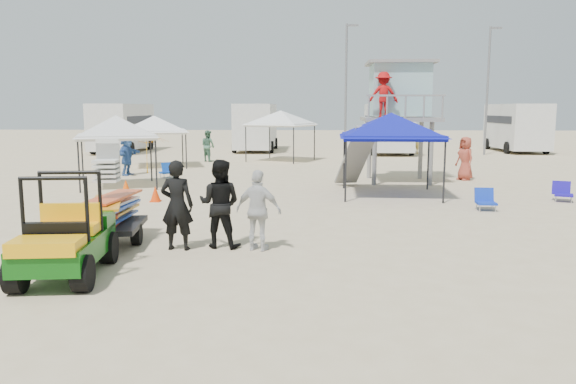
{
  "coord_description": "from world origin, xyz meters",
  "views": [
    {
      "loc": [
        0.98,
        -7.95,
        2.93
      ],
      "look_at": [
        0.5,
        3.0,
        1.3
      ],
      "focal_mm": 35.0,
      "sensor_mm": 36.0,
      "label": 1
    }
  ],
  "objects_px": {
    "utility_cart": "(63,230)",
    "canopy_blue": "(391,117)",
    "surf_trailer": "(111,208)",
    "man_left": "(177,205)",
    "lifeguard_tower": "(398,94)"
  },
  "relations": [
    {
      "from": "utility_cart",
      "to": "surf_trailer",
      "type": "bearing_deg",
      "value": 89.84
    },
    {
      "from": "utility_cart",
      "to": "canopy_blue",
      "type": "xyz_separation_m",
      "value": [
        6.96,
        9.76,
        1.82
      ]
    },
    {
      "from": "utility_cart",
      "to": "canopy_blue",
      "type": "height_order",
      "value": "canopy_blue"
    },
    {
      "from": "canopy_blue",
      "to": "surf_trailer",
      "type": "bearing_deg",
      "value": -133.13
    },
    {
      "from": "utility_cart",
      "to": "canopy_blue",
      "type": "relative_size",
      "value": 0.75
    },
    {
      "from": "surf_trailer",
      "to": "man_left",
      "type": "height_order",
      "value": "surf_trailer"
    },
    {
      "from": "lifeguard_tower",
      "to": "canopy_blue",
      "type": "distance_m",
      "value": 3.94
    },
    {
      "from": "utility_cart",
      "to": "canopy_blue",
      "type": "bearing_deg",
      "value": 54.49
    },
    {
      "from": "lifeguard_tower",
      "to": "canopy_blue",
      "type": "relative_size",
      "value": 1.4
    },
    {
      "from": "lifeguard_tower",
      "to": "canopy_blue",
      "type": "bearing_deg",
      "value": -101.27
    },
    {
      "from": "surf_trailer",
      "to": "canopy_blue",
      "type": "relative_size",
      "value": 0.69
    },
    {
      "from": "canopy_blue",
      "to": "man_left",
      "type": "bearing_deg",
      "value": -125.16
    },
    {
      "from": "man_left",
      "to": "canopy_blue",
      "type": "xyz_separation_m",
      "value": [
        5.44,
        7.73,
        1.71
      ]
    },
    {
      "from": "man_left",
      "to": "lifeguard_tower",
      "type": "bearing_deg",
      "value": -114.62
    },
    {
      "from": "utility_cart",
      "to": "lifeguard_tower",
      "type": "xyz_separation_m",
      "value": [
        7.72,
        13.54,
        2.66
      ]
    }
  ]
}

